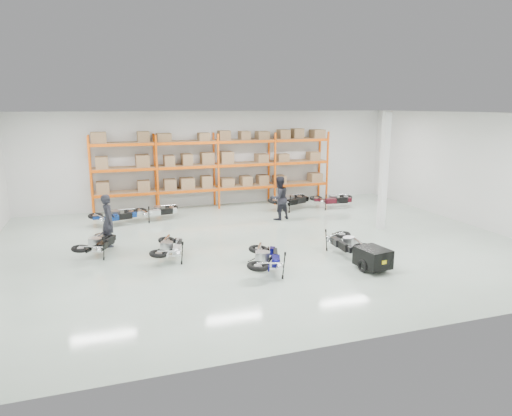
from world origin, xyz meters
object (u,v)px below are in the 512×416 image
object	(u,v)px
moto_touring_right	(346,239)
person_back	(279,198)
moto_back_a	(115,213)
moto_back_b	(157,208)
moto_back_d	(333,197)
moto_back_c	(291,197)
moto_blue_centre	(266,254)
person_left	(108,220)
trailer	(373,258)
moto_silver_left	(169,244)
moto_black_far_left	(97,240)

from	to	relation	value
moto_touring_right	person_back	size ratio (longest dim) A/B	0.93
moto_back_a	moto_back_b	xyz separation A→B (m)	(1.72, 0.41, -0.02)
moto_back_d	moto_back_c	bearing A→B (deg)	89.07
moto_blue_centre	person_left	distance (m)	5.95
trailer	moto_back_b	world-z (taller)	moto_back_b
trailer	person_back	size ratio (longest dim) A/B	0.88
person_left	moto_back_a	bearing A→B (deg)	-8.42
moto_touring_right	moto_back_b	bearing A→B (deg)	132.32
moto_silver_left	moto_back_a	bearing A→B (deg)	-55.65
trailer	person_back	world-z (taller)	person_back
moto_back_d	person_left	world-z (taller)	person_left
moto_touring_right	moto_back_a	world-z (taller)	same
moto_black_far_left	moto_back_d	size ratio (longest dim) A/B	0.92
moto_touring_right	person_back	world-z (taller)	person_back
moto_black_far_left	moto_back_c	size ratio (longest dim) A/B	0.88
moto_silver_left	moto_back_b	distance (m)	5.37
moto_blue_centre	moto_silver_left	bearing A→B (deg)	-19.68
moto_touring_right	moto_back_d	distance (m)	6.93
moto_black_far_left	person_left	xyz separation A→B (m)	(0.38, 0.93, 0.40)
moto_blue_centre	moto_touring_right	xyz separation A→B (m)	(3.03, 0.77, -0.03)
moto_blue_centre	moto_silver_left	world-z (taller)	moto_blue_centre
person_left	moto_touring_right	bearing A→B (deg)	-118.06
moto_silver_left	trailer	distance (m)	6.22
moto_black_far_left	moto_back_d	bearing A→B (deg)	-132.07
person_left	person_back	distance (m)	7.11
person_left	person_back	bearing A→B (deg)	-79.63
moto_silver_left	moto_black_far_left	distance (m)	2.46
moto_silver_left	person_back	bearing A→B (deg)	-126.17
moto_touring_right	trailer	size ratio (longest dim) A/B	1.06
moto_back_c	moto_back_d	world-z (taller)	moto_back_c
moto_blue_centre	moto_silver_left	xyz separation A→B (m)	(-2.49, 2.02, -0.04)
moto_silver_left	moto_black_far_left	size ratio (longest dim) A/B	1.02
moto_silver_left	moto_back_a	xyz separation A→B (m)	(-1.52, 4.95, 0.01)
moto_back_a	person_back	distance (m)	6.77
moto_back_c	person_left	distance (m)	8.76
moto_back_a	person_left	xyz separation A→B (m)	(-0.25, -2.83, 0.38)
moto_back_b	person_left	bearing A→B (deg)	140.47
moto_black_far_left	moto_back_a	size ratio (longest dim) A/B	0.95
moto_back_b	person_left	world-z (taller)	person_left
moto_black_far_left	person_left	distance (m)	1.08
trailer	moto_back_d	world-z (taller)	moto_back_d
moto_black_far_left	person_back	size ratio (longest dim) A/B	0.89
moto_black_far_left	moto_back_b	distance (m)	4.78
moto_blue_centre	moto_back_b	xyz separation A→B (m)	(-2.29, 7.38, -0.05)
trailer	moto_back_c	bearing A→B (deg)	75.58
moto_back_c	moto_back_d	size ratio (longest dim) A/B	1.05
moto_back_b	person_back	world-z (taller)	person_back
trailer	person_back	distance (m)	6.68
moto_silver_left	moto_back_c	size ratio (longest dim) A/B	0.89
moto_touring_right	moto_back_a	bearing A→B (deg)	142.15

